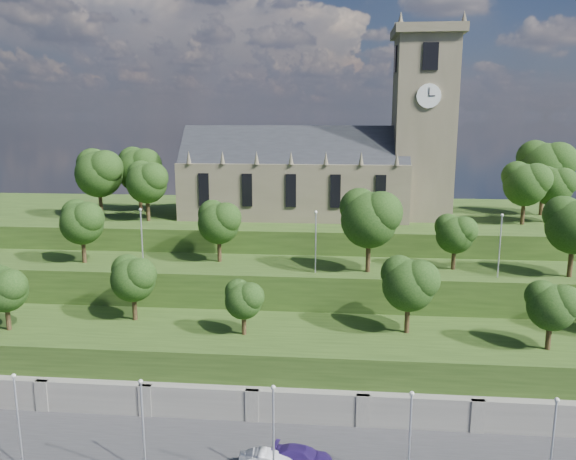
# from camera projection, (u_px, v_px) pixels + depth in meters

# --- Properties ---
(retaining_wall) EXTENTS (160.00, 2.10, 5.00)m
(retaining_wall) POSITION_uv_depth(u_px,v_px,m) (307.00, 414.00, 51.56)
(retaining_wall) COLOR slate
(retaining_wall) RESTS_ON ground
(embankment_lower) EXTENTS (160.00, 12.00, 8.00)m
(embankment_lower) POSITION_uv_depth(u_px,v_px,m) (311.00, 370.00, 57.14)
(embankment_lower) COLOR #274115
(embankment_lower) RESTS_ON ground
(embankment_upper) EXTENTS (160.00, 10.00, 12.00)m
(embankment_upper) POSITION_uv_depth(u_px,v_px,m) (316.00, 314.00, 67.48)
(embankment_upper) COLOR #274115
(embankment_upper) RESTS_ON ground
(hilltop) EXTENTS (160.00, 32.00, 15.00)m
(hilltop) POSITION_uv_depth(u_px,v_px,m) (322.00, 259.00, 87.68)
(hilltop) COLOR #274115
(hilltop) RESTS_ON ground
(church) EXTENTS (38.60, 12.35, 27.60)m
(church) POSITION_uv_depth(u_px,v_px,m) (328.00, 165.00, 80.71)
(church) COLOR brown
(church) RESTS_ON hilltop
(trees_lower) EXTENTS (66.63, 8.57, 7.80)m
(trees_lower) POSITION_uv_depth(u_px,v_px,m) (336.00, 288.00, 55.47)
(trees_lower) COLOR #322313
(trees_lower) RESTS_ON embankment_lower
(trees_upper) EXTENTS (62.09, 8.69, 9.49)m
(trees_upper) POSITION_uv_depth(u_px,v_px,m) (355.00, 221.00, 63.62)
(trees_upper) COLOR #322313
(trees_upper) RESTS_ON embankment_upper
(trees_hilltop) EXTENTS (71.83, 16.48, 10.98)m
(trees_hilltop) POSITION_uv_depth(u_px,v_px,m) (326.00, 172.00, 80.22)
(trees_hilltop) COLOR #322313
(trees_hilltop) RESTS_ON hilltop
(lamp_posts_promenade) EXTENTS (60.36, 0.36, 8.05)m
(lamp_posts_promenade) POSITION_uv_depth(u_px,v_px,m) (273.00, 428.00, 41.67)
(lamp_posts_promenade) COLOR #B2B2B7
(lamp_posts_promenade) RESTS_ON promenade
(lamp_posts_upper) EXTENTS (40.36, 0.36, 7.12)m
(lamp_posts_upper) POSITION_uv_depth(u_px,v_px,m) (316.00, 237.00, 62.54)
(lamp_posts_upper) COLOR #B2B2B7
(lamp_posts_upper) RESTS_ON embankment_upper
(car_middle) EXTENTS (4.50, 1.84, 1.45)m
(car_middle) POSITION_uv_depth(u_px,v_px,m) (267.00, 460.00, 44.19)
(car_middle) COLOR silver
(car_middle) RESTS_ON promenade
(car_right) EXTENTS (5.12, 2.77, 1.41)m
(car_right) POSITION_uv_depth(u_px,v_px,m) (303.00, 456.00, 44.82)
(car_right) COLOR navy
(car_right) RESTS_ON promenade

